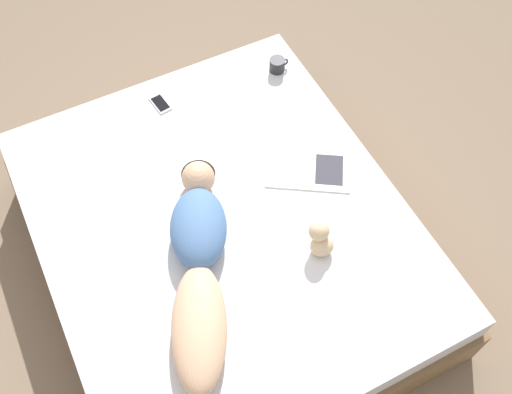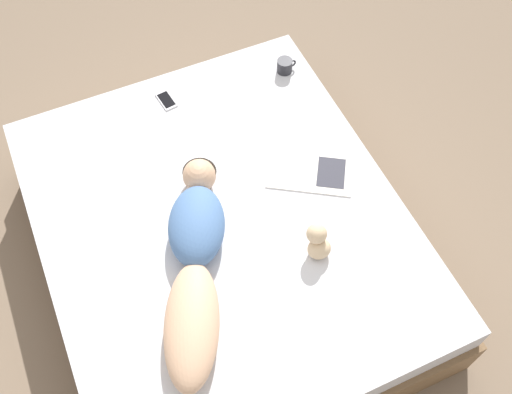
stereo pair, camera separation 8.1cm
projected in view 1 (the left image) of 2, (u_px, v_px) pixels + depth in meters
The scene contains 7 objects.
ground_plane at pixel (226, 263), 3.58m from camera, with size 12.00×12.00×0.00m, color #7A6651.
bed at pixel (224, 243), 3.36m from camera, with size 1.91×2.26×0.52m.
person at pixel (199, 261), 2.91m from camera, with size 0.70×1.23×0.20m.
open_magazine at pixel (309, 169), 3.31m from camera, with size 0.55×0.49×0.01m.
coffee_mug at pixel (277, 65), 3.68m from camera, with size 0.12×0.09×0.09m.
cell_phone at pixel (160, 104), 3.56m from camera, with size 0.10×0.16×0.01m.
plush_toy at pixel (321, 239), 2.98m from camera, with size 0.12×0.15×0.19m.
Camera 1 is at (-0.55, -1.49, 3.24)m, focal length 42.00 mm.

